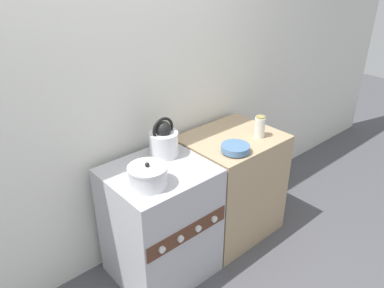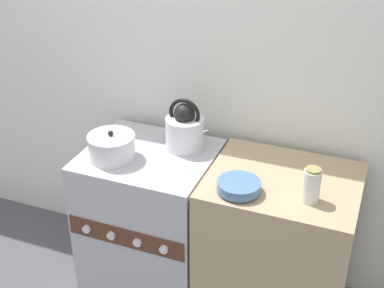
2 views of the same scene
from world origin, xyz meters
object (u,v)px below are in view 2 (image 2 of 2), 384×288
enamel_bowl (239,186)px  storage_jar (311,185)px  cooking_pot (112,147)px  stove (151,220)px  kettle (185,129)px

enamel_bowl → storage_jar: bearing=9.0°
cooking_pot → storage_jar: 1.01m
stove → kettle: size_ratio=3.07×
kettle → cooking_pot: kettle is taller
kettle → storage_jar: kettle is taller
cooking_pot → enamel_bowl: cooking_pot is taller
kettle → enamel_bowl: 0.50m
kettle → enamel_bowl: bearing=-38.1°
cooking_pot → stove: bearing=35.2°
stove → storage_jar: 1.01m
cooking_pot → kettle: bearing=38.1°
storage_jar → cooking_pot: bearing=179.0°
cooking_pot → enamel_bowl: 0.69m
stove → enamel_bowl: (0.54, -0.17, 0.47)m
cooking_pot → enamel_bowl: size_ratio=1.19×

